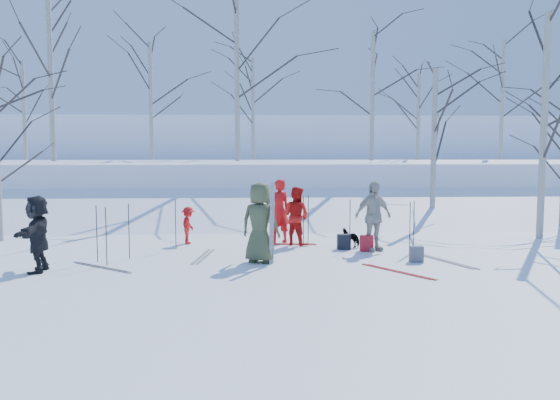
{
  "coord_description": "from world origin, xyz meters",
  "views": [
    {
      "loc": [
        -0.74,
        -12.98,
        2.57
      ],
      "look_at": [
        0.0,
        1.5,
        1.3
      ],
      "focal_mm": 35.0,
      "sensor_mm": 36.0,
      "label": 1
    }
  ],
  "objects": [
    {
      "name": "ski_pole_b",
      "position": [
        0.69,
        2.12,
        0.67
      ],
      "size": [
        0.02,
        0.02,
        1.34
      ],
      "primitive_type": "cylinder",
      "color": "black",
      "rests_on": "ground"
    },
    {
      "name": "skier_grey_west",
      "position": [
        -5.35,
        -1.14,
        0.83
      ],
      "size": [
        0.58,
        1.56,
        1.66
      ],
      "primitive_type": "imported",
      "rotation": [
        0.0,
        0.0,
        4.77
      ],
      "color": "black",
      "rests_on": "ground"
    },
    {
      "name": "birch_plateau_e",
      "position": [
        7.25,
        13.05,
        4.24
      ],
      "size": [
        3.46,
        3.46,
        4.09
      ],
      "primitive_type": null,
      "color": "silver",
      "rests_on": "snow_plateau"
    },
    {
      "name": "birch_plateau_d",
      "position": [
        12.6,
        15.79,
        5.35
      ],
      "size": [
        5.02,
        5.02,
        6.31
      ],
      "primitive_type": null,
      "color": "silver",
      "rests_on": "snow_plateau"
    },
    {
      "name": "backpack_red",
      "position": [
        2.23,
        0.91,
        0.21
      ],
      "size": [
        0.32,
        0.22,
        0.42
      ],
      "primitive_type": "cube",
      "color": "maroon",
      "rests_on": "ground"
    },
    {
      "name": "ski_pole_g",
      "position": [
        3.22,
        0.41,
        0.67
      ],
      "size": [
        0.02,
        0.02,
        1.34
      ],
      "primitive_type": "cylinder",
      "color": "black",
      "rests_on": "ground"
    },
    {
      "name": "snow_plateau",
      "position": [
        0.0,
        17.0,
        1.0
      ],
      "size": [
        70.0,
        18.0,
        2.2
      ],
      "primitive_type": "cube",
      "color": "white",
      "rests_on": "ground"
    },
    {
      "name": "ski_pole_c",
      "position": [
        -4.39,
        -0.12,
        0.67
      ],
      "size": [
        0.02,
        0.02,
        1.34
      ],
      "primitive_type": "cylinder",
      "color": "black",
      "rests_on": "ground"
    },
    {
      "name": "upright_ski_left",
      "position": [
        -0.31,
        -0.65,
        0.95
      ],
      "size": [
        0.1,
        0.17,
        1.9
      ],
      "primitive_type": "cube",
      "rotation": [
        0.07,
        0.0,
        0.2
      ],
      "color": "silver",
      "rests_on": "ground"
    },
    {
      "name": "ski_pair_d",
      "position": [
        3.84,
        -0.53,
        0.01
      ],
      "size": [
        1.48,
        2.03,
        0.02
      ],
      "primitive_type": null,
      "rotation": [
        0.0,
        0.0,
        0.37
      ],
      "color": "silver",
      "rests_on": "ground"
    },
    {
      "name": "birch_plateau_f",
      "position": [
        -5.55,
        13.54,
        4.98
      ],
      "size": [
        4.49,
        4.49,
        5.56
      ],
      "primitive_type": null,
      "color": "silver",
      "rests_on": "snow_plateau"
    },
    {
      "name": "ski_pole_i",
      "position": [
        -4.05,
        -0.56,
        0.67
      ],
      "size": [
        0.02,
        0.02,
        1.34
      ],
      "primitive_type": "cylinder",
      "color": "black",
      "rests_on": "ground"
    },
    {
      "name": "birch_plateau_a",
      "position": [
        -9.02,
        10.29,
        5.82
      ],
      "size": [
        5.67,
        5.67,
        7.25
      ],
      "primitive_type": null,
      "color": "silver",
      "rests_on": "snow_plateau"
    },
    {
      "name": "ski_pole_e",
      "position": [
        -3.73,
        0.26,
        0.67
      ],
      "size": [
        0.02,
        0.02,
        1.34
      ],
      "primitive_type": "cylinder",
      "color": "black",
      "rests_on": "ground"
    },
    {
      "name": "ski_pair_c",
      "position": [
        0.09,
        2.09,
        0.01
      ],
      "size": [
        0.64,
        1.95,
        0.02
      ],
      "primitive_type": null,
      "rotation": [
        0.0,
        0.0,
        1.45
      ],
      "color": "#B32419",
      "rests_on": "ground"
    },
    {
      "name": "birch_edge_b",
      "position": [
        7.87,
        2.81,
        3.31
      ],
      "size": [
        5.23,
        5.23,
        6.62
      ],
      "primitive_type": null,
      "color": "silver",
      "rests_on": "ground"
    },
    {
      "name": "far_hill",
      "position": [
        0.0,
        38.0,
        2.0
      ],
      "size": [
        90.0,
        30.0,
        6.0
      ],
      "primitive_type": "cube",
      "color": "white",
      "rests_on": "ground"
    },
    {
      "name": "skier_redor_behind",
      "position": [
        0.48,
        2.0,
        0.81
      ],
      "size": [
        1.0,
        0.98,
        1.62
      ],
      "primitive_type": "imported",
      "rotation": [
        0.0,
        0.0,
        2.44
      ],
      "color": "red",
      "rests_on": "ground"
    },
    {
      "name": "ground",
      "position": [
        0.0,
        0.0,
        0.0
      ],
      "size": [
        120.0,
        120.0,
        0.0
      ],
      "primitive_type": "plane",
      "color": "white",
      "rests_on": "ground"
    },
    {
      "name": "ski_pole_a",
      "position": [
        1.82,
        1.12,
        0.67
      ],
      "size": [
        0.02,
        0.02,
        1.34
      ],
      "primitive_type": "cylinder",
      "color": "black",
      "rests_on": "ground"
    },
    {
      "name": "ski_pole_h",
      "position": [
        0.86,
        2.43,
        0.67
      ],
      "size": [
        0.02,
        0.02,
        1.34
      ],
      "primitive_type": "cylinder",
      "color": "black",
      "rests_on": "ground"
    },
    {
      "name": "skier_olive_center",
      "position": [
        -0.56,
        -0.4,
        0.94
      ],
      "size": [
        1.08,
        0.9,
        1.88
      ],
      "primitive_type": "imported",
      "rotation": [
        0.0,
        0.0,
        2.75
      ],
      "color": "#3F482B",
      "rests_on": "ground"
    },
    {
      "name": "ski_pair_a",
      "position": [
        2.38,
        -1.56,
        0.01
      ],
      "size": [
        1.97,
        2.09,
        0.02
      ],
      "primitive_type": null,
      "rotation": [
        0.0,
        0.0,
        0.6
      ],
      "color": "#B32419",
      "rests_on": "ground"
    },
    {
      "name": "upright_ski_right",
      "position": [
        -0.28,
        -0.61,
        0.95
      ],
      "size": [
        0.1,
        0.23,
        1.89
      ],
      "primitive_type": "cube",
      "rotation": [
        0.1,
        0.0,
        0.14
      ],
      "color": "silver",
      "rests_on": "ground"
    },
    {
      "name": "birch_plateau_g",
      "position": [
        -11.55,
        13.73,
        4.53
      ],
      "size": [
        3.86,
        3.86,
        4.66
      ],
      "primitive_type": null,
      "color": "silver",
      "rests_on": "snow_plateau"
    },
    {
      "name": "birch_plateau_c",
      "position": [
        -0.69,
        15.46,
        4.8
      ],
      "size": [
        4.24,
        4.24,
        5.2
      ],
      "primitive_type": null,
      "color": "silver",
      "rests_on": "snow_plateau"
    },
    {
      "name": "birch_edge_e",
      "position": [
        5.69,
        6.09,
        2.74
      ],
      "size": [
        4.44,
        4.44,
        5.48
      ],
      "primitive_type": null,
      "color": "silver",
      "rests_on": "ground"
    },
    {
      "name": "ski_pair_e",
      "position": [
        -1.95,
        0.38,
        0.01
      ],
      "size": [
        0.7,
        1.95,
        0.02
      ],
      "primitive_type": null,
      "rotation": [
        0.0,
        0.0,
        -0.13
      ],
      "color": "silver",
      "rests_on": "ground"
    },
    {
      "name": "backpack_dark",
      "position": [
        1.69,
        1.24,
        0.2
      ],
      "size": [
        0.34,
        0.24,
        0.4
      ],
      "primitive_type": "cube",
      "color": "black",
      "rests_on": "ground"
    },
    {
      "name": "birch_plateau_h",
      "position": [
        4.56,
        11.04,
        5.02
      ],
      "size": [
        4.55,
        4.55,
        5.65
      ],
      "primitive_type": null,
      "color": "silver",
      "rests_on": "snow_plateau"
    },
    {
      "name": "snow_ramp",
      "position": [
        0.0,
        7.0,
        0.15
      ],
      "size": [
        70.0,
        9.49,
        4.12
      ],
      "primitive_type": "cube",
      "rotation": [
        0.3,
        0.0,
        0.0
      ],
      "color": "white",
      "rests_on": "ground"
    },
    {
      "name": "skier_cream_east",
      "position": [
        2.4,
        0.98,
        0.91
      ],
      "size": [
        1.16,
        0.81,
        1.83
      ],
      "primitive_type": "imported",
      "rotation": [
        0.0,
        0.0,
        0.38
      ],
      "color": "beige",
      "rests_on": "ground"
    },
    {
      "name": "skier_red_seated",
      "position": [
        -2.54,
        2.32,
        0.53
      ],
      "size": [
        0.49,
        0.73,
        1.05
      ],
      "primitive_type": "imported",
      "rotation": [
        0.0,
        0.0,
        1.42
      ],
      "color": "red",
      "rests_on": "ground"
    },
    {
      "name": "backpack_grey",
      "position": [
        3.1,
        -0.54,
        0.19
      ],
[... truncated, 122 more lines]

